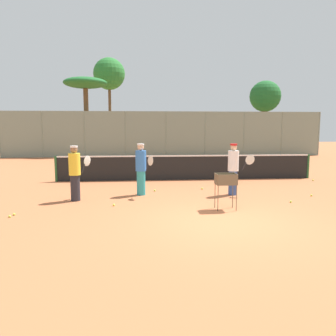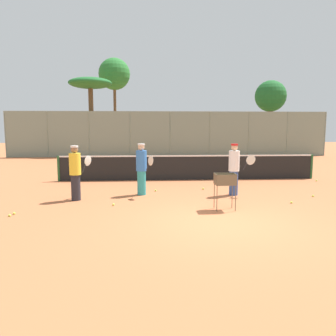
{
  "view_description": "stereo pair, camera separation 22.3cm",
  "coord_description": "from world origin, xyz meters",
  "px_view_note": "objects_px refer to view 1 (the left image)",
  "views": [
    {
      "loc": [
        -1.98,
        -7.49,
        2.28
      ],
      "look_at": [
        -1.11,
        2.59,
        1.0
      ],
      "focal_mm": 35.0,
      "sensor_mm": 36.0,
      "label": 1
    },
    {
      "loc": [
        -1.76,
        -7.51,
        2.28
      ],
      "look_at": [
        -1.11,
        2.59,
        1.0
      ],
      "focal_mm": 35.0,
      "sensor_mm": 36.0,
      "label": 2
    }
  ],
  "objects_px": {
    "tennis_net": "(186,167)",
    "player_yellow_shirt": "(233,168)",
    "player_white_outfit": "(141,169)",
    "parked_car": "(152,145)",
    "player_red_cap": "(75,172)",
    "ball_cart": "(225,182)"
  },
  "relations": [
    {
      "from": "player_white_outfit",
      "to": "parked_car",
      "type": "distance_m",
      "value": 18.49
    },
    {
      "from": "tennis_net",
      "to": "player_yellow_shirt",
      "type": "distance_m",
      "value": 3.45
    },
    {
      "from": "tennis_net",
      "to": "player_yellow_shirt",
      "type": "height_order",
      "value": "player_yellow_shirt"
    },
    {
      "from": "tennis_net",
      "to": "parked_car",
      "type": "relative_size",
      "value": 2.63
    },
    {
      "from": "player_white_outfit",
      "to": "parked_car",
      "type": "relative_size",
      "value": 0.41
    },
    {
      "from": "player_red_cap",
      "to": "parked_car",
      "type": "distance_m",
      "value": 19.39
    },
    {
      "from": "tennis_net",
      "to": "parked_car",
      "type": "height_order",
      "value": "parked_car"
    },
    {
      "from": "player_red_cap",
      "to": "player_white_outfit",
      "type": "bearing_deg",
      "value": -34.76
    },
    {
      "from": "player_white_outfit",
      "to": "player_yellow_shirt",
      "type": "relative_size",
      "value": 1.0
    },
    {
      "from": "tennis_net",
      "to": "player_yellow_shirt",
      "type": "relative_size",
      "value": 6.42
    },
    {
      "from": "player_yellow_shirt",
      "to": "ball_cart",
      "type": "xyz_separation_m",
      "value": [
        -0.78,
        -1.92,
        -0.12
      ]
    },
    {
      "from": "player_yellow_shirt",
      "to": "parked_car",
      "type": "height_order",
      "value": "player_yellow_shirt"
    },
    {
      "from": "player_yellow_shirt",
      "to": "tennis_net",
      "type": "bearing_deg",
      "value": 130.35
    },
    {
      "from": "ball_cart",
      "to": "player_yellow_shirt",
      "type": "bearing_deg",
      "value": 67.92
    },
    {
      "from": "player_yellow_shirt",
      "to": "parked_car",
      "type": "xyz_separation_m",
      "value": [
        -2.0,
        18.69,
        -0.23
      ]
    },
    {
      "from": "tennis_net",
      "to": "player_red_cap",
      "type": "relative_size",
      "value": 6.49
    },
    {
      "from": "player_red_cap",
      "to": "player_yellow_shirt",
      "type": "bearing_deg",
      "value": -48.35
    },
    {
      "from": "ball_cart",
      "to": "parked_car",
      "type": "xyz_separation_m",
      "value": [
        -1.22,
        20.62,
        -0.11
      ]
    },
    {
      "from": "tennis_net",
      "to": "parked_car",
      "type": "xyz_separation_m",
      "value": [
        -0.86,
        15.45,
        0.1
      ]
    },
    {
      "from": "player_white_outfit",
      "to": "player_red_cap",
      "type": "bearing_deg",
      "value": -106.01
    },
    {
      "from": "player_red_cap",
      "to": "player_yellow_shirt",
      "type": "distance_m",
      "value": 5.13
    },
    {
      "from": "player_white_outfit",
      "to": "player_red_cap",
      "type": "height_order",
      "value": "player_white_outfit"
    }
  ]
}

